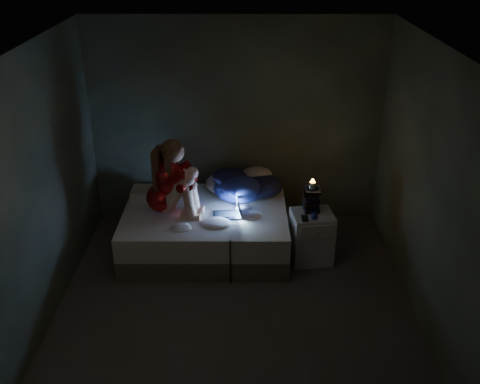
{
  "coord_description": "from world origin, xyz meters",
  "views": [
    {
      "loc": [
        0.07,
        -4.53,
        3.52
      ],
      "look_at": [
        0.05,
        1.0,
        0.8
      ],
      "focal_mm": 41.0,
      "sensor_mm": 36.0,
      "label": 1
    }
  ],
  "objects_px": {
    "bed": "(206,229)",
    "phone": "(303,218)",
    "laptop": "(227,207)",
    "candle": "(313,184)",
    "nightstand": "(311,237)",
    "woman": "(161,177)"
  },
  "relations": [
    {
      "from": "bed",
      "to": "candle",
      "type": "relative_size",
      "value": 23.63
    },
    {
      "from": "laptop",
      "to": "candle",
      "type": "relative_size",
      "value": 4.08
    },
    {
      "from": "bed",
      "to": "woman",
      "type": "bearing_deg",
      "value": -171.44
    },
    {
      "from": "candle",
      "to": "phone",
      "type": "bearing_deg",
      "value": -117.98
    },
    {
      "from": "nightstand",
      "to": "candle",
      "type": "distance_m",
      "value": 0.63
    },
    {
      "from": "bed",
      "to": "laptop",
      "type": "bearing_deg",
      "value": -30.3
    },
    {
      "from": "laptop",
      "to": "phone",
      "type": "xyz_separation_m",
      "value": [
        0.85,
        -0.2,
        -0.03
      ]
    },
    {
      "from": "laptop",
      "to": "nightstand",
      "type": "relative_size",
      "value": 0.54
    },
    {
      "from": "woman",
      "to": "candle",
      "type": "relative_size",
      "value": 11.43
    },
    {
      "from": "woman",
      "to": "nightstand",
      "type": "bearing_deg",
      "value": 3.92
    },
    {
      "from": "laptop",
      "to": "nightstand",
      "type": "height_order",
      "value": "laptop"
    },
    {
      "from": "bed",
      "to": "phone",
      "type": "distance_m",
      "value": 1.21
    },
    {
      "from": "phone",
      "to": "candle",
      "type": "bearing_deg",
      "value": 70.42
    },
    {
      "from": "candle",
      "to": "phone",
      "type": "relative_size",
      "value": 0.57
    },
    {
      "from": "nightstand",
      "to": "phone",
      "type": "bearing_deg",
      "value": -146.14
    },
    {
      "from": "woman",
      "to": "bed",
      "type": "bearing_deg",
      "value": 18.3
    },
    {
      "from": "bed",
      "to": "phone",
      "type": "relative_size",
      "value": 13.5
    },
    {
      "from": "laptop",
      "to": "nightstand",
      "type": "distance_m",
      "value": 1.03
    },
    {
      "from": "nightstand",
      "to": "laptop",
      "type": "bearing_deg",
      "value": 166.46
    },
    {
      "from": "laptop",
      "to": "candle",
      "type": "distance_m",
      "value": 1.0
    },
    {
      "from": "nightstand",
      "to": "phone",
      "type": "distance_m",
      "value": 0.35
    },
    {
      "from": "candle",
      "to": "phone",
      "type": "height_order",
      "value": "candle"
    }
  ]
}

